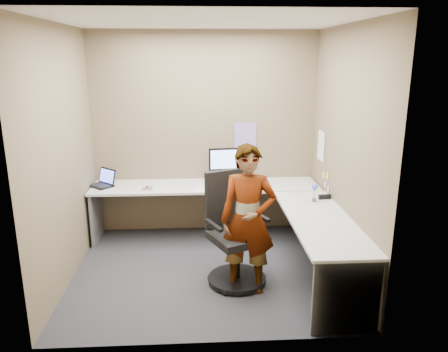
{
  "coord_description": "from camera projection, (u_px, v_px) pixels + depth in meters",
  "views": [
    {
      "loc": [
        -0.08,
        -4.52,
        2.37
      ],
      "look_at": [
        0.2,
        0.25,
        1.05
      ],
      "focal_mm": 35.0,
      "sensor_mm": 36.0,
      "label": 1
    }
  ],
  "objects": [
    {
      "name": "sticky_note_d",
      "position": [
        324.0,
        175.0,
        5.5
      ],
      "size": [
        0.01,
        0.07,
        0.07
      ],
      "primitive_type": "cube",
      "color": "#F2E059",
      "rests_on": "wall_right"
    },
    {
      "name": "calendar_white",
      "position": [
        321.0,
        146.0,
        5.6
      ],
      "size": [
        0.01,
        0.28,
        0.38
      ],
      "primitive_type": "cube",
      "color": "white",
      "rests_on": "wall_right"
    },
    {
      "name": "sticky_note_b",
      "position": [
        325.0,
        185.0,
        5.43
      ],
      "size": [
        0.01,
        0.07,
        0.07
      ],
      "primitive_type": "cube",
      "color": "pink",
      "rests_on": "wall_right"
    },
    {
      "name": "laptop",
      "position": [
        104.0,
        182.0,
        5.69
      ],
      "size": [
        0.4,
        0.39,
        0.22
      ],
      "rotation": [
        0.0,
        0.0,
        -0.73
      ],
      "color": "black",
      "rests_on": "desk"
    },
    {
      "name": "sticky_note_a",
      "position": [
        327.0,
        176.0,
        5.35
      ],
      "size": [
        0.01,
        0.07,
        0.07
      ],
      "primitive_type": "cube",
      "color": "#F2E059",
      "rests_on": "wall_right"
    },
    {
      "name": "wall_right",
      "position": [
        345.0,
        154.0,
        4.71
      ],
      "size": [
        0.0,
        2.7,
        2.7
      ],
      "primitive_type": "plane",
      "rotation": [
        1.57,
        0.0,
        -1.57
      ],
      "color": "brown",
      "rests_on": "ground"
    },
    {
      "name": "wall_left",
      "position": [
        62.0,
        157.0,
        4.54
      ],
      "size": [
        0.0,
        2.7,
        2.7
      ],
      "primitive_type": "plane",
      "rotation": [
        1.57,
        0.0,
        1.57
      ],
      "color": "brown",
      "rests_on": "ground"
    },
    {
      "name": "ceiling",
      "position": [
        205.0,
        21.0,
        4.27
      ],
      "size": [
        3.0,
        3.0,
        0.0
      ],
      "primitive_type": "plane",
      "rotation": [
        3.14,
        0.0,
        0.0
      ],
      "color": "white",
      "rests_on": "wall_back"
    },
    {
      "name": "wall_back",
      "position": [
        205.0,
        134.0,
        5.88
      ],
      "size": [
        3.0,
        0.0,
        3.0
      ],
      "primitive_type": "plane",
      "rotation": [
        1.57,
        0.0,
        0.0
      ],
      "color": "brown",
      "rests_on": "ground"
    },
    {
      "name": "desk",
      "position": [
        243.0,
        210.0,
        5.23
      ],
      "size": [
        2.98,
        2.58,
        0.73
      ],
      "color": "#B9B9B9",
      "rests_on": "ground"
    },
    {
      "name": "stapler",
      "position": [
        325.0,
        197.0,
        5.17
      ],
      "size": [
        0.15,
        0.06,
        0.05
      ],
      "primitive_type": "cube",
      "rotation": [
        0.0,
        0.0,
        0.12
      ],
      "color": "black",
      "rests_on": "desk"
    },
    {
      "name": "office_chair",
      "position": [
        234.0,
        239.0,
        4.66
      ],
      "size": [
        0.69,
        0.69,
        1.18
      ],
      "rotation": [
        0.0,
        0.0,
        0.43
      ],
      "color": "black",
      "rests_on": "ground"
    },
    {
      "name": "person",
      "position": [
        248.0,
        220.0,
        4.4
      ],
      "size": [
        0.61,
        0.45,
        1.54
      ],
      "primitive_type": "imported",
      "rotation": [
        0.0,
        0.0,
        -0.16
      ],
      "color": "#999399",
      "rests_on": "ground"
    },
    {
      "name": "origami",
      "position": [
        199.0,
        188.0,
        5.51
      ],
      "size": [
        0.1,
        0.1,
        0.06
      ],
      "primitive_type": "cone",
      "color": "white",
      "rests_on": "desk"
    },
    {
      "name": "paper_ream",
      "position": [
        225.0,
        181.0,
        5.81
      ],
      "size": [
        0.29,
        0.23,
        0.06
      ],
      "primitive_type": "cube",
      "rotation": [
        0.0,
        0.0,
        0.1
      ],
      "color": "#B61912",
      "rests_on": "desk"
    },
    {
      "name": "ground",
      "position": [
        208.0,
        270.0,
        4.99
      ],
      "size": [
        3.0,
        3.0,
        0.0
      ],
      "primitive_type": "plane",
      "color": "#222227",
      "rests_on": "ground"
    },
    {
      "name": "calendar_purple",
      "position": [
        245.0,
        138.0,
        5.91
      ],
      "size": [
        0.3,
        0.01,
        0.4
      ],
      "primitive_type": "cube",
      "color": "#846BB7",
      "rests_on": "wall_back"
    },
    {
      "name": "flower",
      "position": [
        314.0,
        190.0,
        5.04
      ],
      "size": [
        0.07,
        0.07,
        0.22
      ],
      "color": "brown",
      "rests_on": "desk"
    },
    {
      "name": "sticky_note_c",
      "position": [
        328.0,
        189.0,
        5.32
      ],
      "size": [
        0.01,
        0.07,
        0.07
      ],
      "primitive_type": "cube",
      "color": "pink",
      "rests_on": "wall_right"
    },
    {
      "name": "trackball_mouse",
      "position": [
        148.0,
        189.0,
        5.49
      ],
      "size": [
        0.12,
        0.08,
        0.07
      ],
      "color": "#B7B7BC",
      "rests_on": "desk"
    },
    {
      "name": "monitor",
      "position": [
        225.0,
        161.0,
        5.75
      ],
      "size": [
        0.44,
        0.15,
        0.42
      ],
      "rotation": [
        0.0,
        0.0,
        0.1
      ],
      "color": "black",
      "rests_on": "paper_ream"
    }
  ]
}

